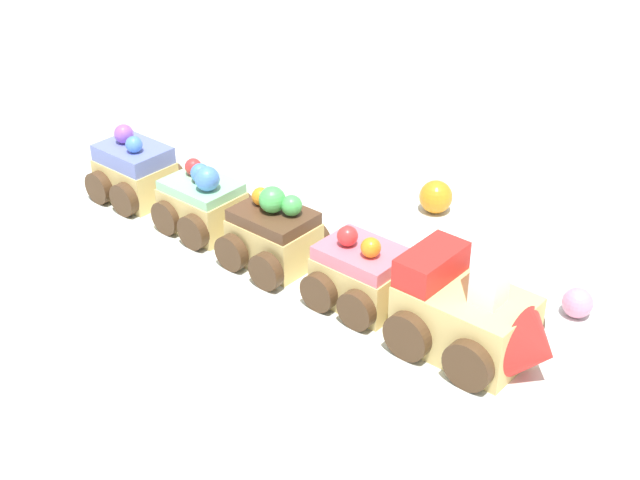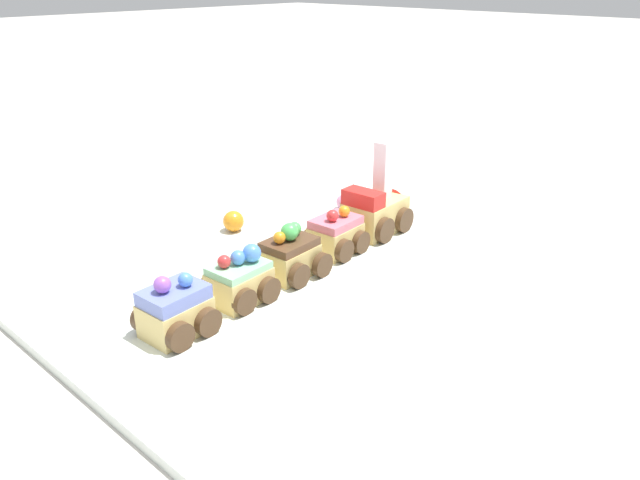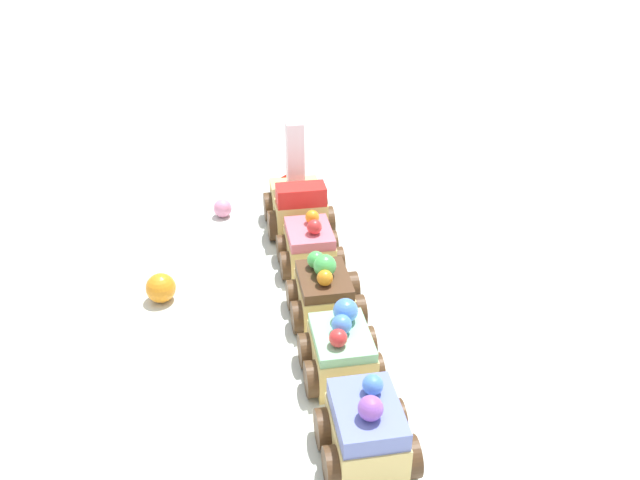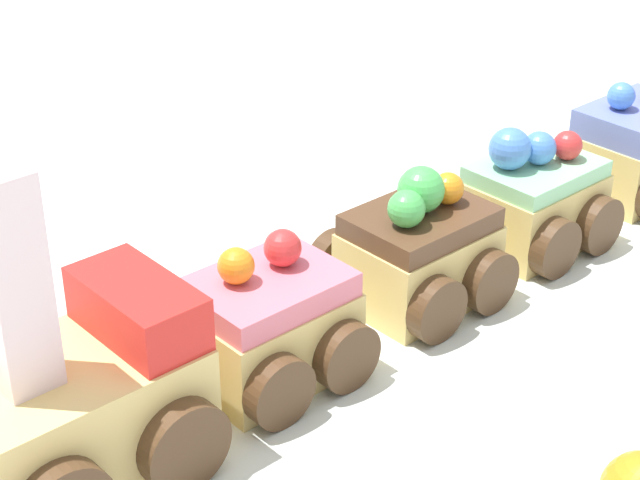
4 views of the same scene
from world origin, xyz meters
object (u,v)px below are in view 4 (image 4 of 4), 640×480
at_px(cake_car_strawberry, 268,327).
at_px(cake_car_mint, 532,201).
at_px(cake_train_locomotive, 54,410).
at_px(cake_car_blueberry, 634,151).
at_px(cake_car_chocolate, 419,254).

relative_size(cake_car_strawberry, cake_car_mint, 1.00).
xyz_separation_m(cake_train_locomotive, cake_car_blueberry, (-0.36, -0.02, -0.01)).
height_order(cake_train_locomotive, cake_car_chocolate, cake_train_locomotive).
distance_m(cake_train_locomotive, cake_car_mint, 0.27).
height_order(cake_car_chocolate, cake_car_mint, cake_car_chocolate).
distance_m(cake_car_strawberry, cake_car_blueberry, 0.26).
distance_m(cake_train_locomotive, cake_car_blueberry, 0.36).
bearing_deg(cake_car_mint, cake_train_locomotive, 0.04).
bearing_deg(cake_train_locomotive, cake_car_strawberry, -179.90).
relative_size(cake_car_chocolate, cake_car_blueberry, 1.00).
bearing_deg(cake_car_blueberry, cake_car_strawberry, -0.02).
distance_m(cake_car_chocolate, cake_car_mint, 0.08).
xyz_separation_m(cake_car_chocolate, cake_car_mint, (-0.08, -0.01, -0.00)).
height_order(cake_car_strawberry, cake_car_mint, cake_car_mint).
height_order(cake_car_strawberry, cake_car_chocolate, cake_car_chocolate).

